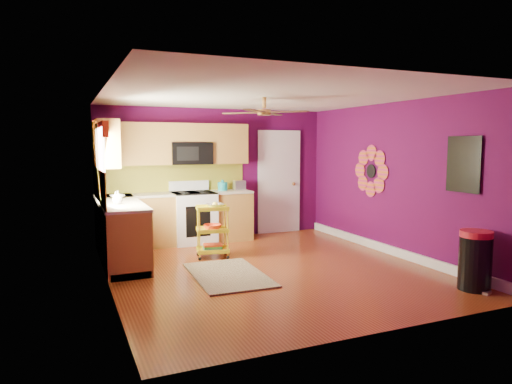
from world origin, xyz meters
name	(u,v)px	position (x,y,z in m)	size (l,w,h in m)	color
ground	(270,269)	(0.00, 0.00, 0.00)	(5.00, 5.00, 0.00)	maroon
room_envelope	(272,157)	(0.03, 0.00, 1.63)	(4.54, 5.04, 2.52)	#4E0940
lower_cabinets	(154,226)	(-1.35, 1.82, 0.43)	(2.81, 2.31, 0.94)	olive
electric_range	(193,217)	(-0.55, 2.17, 0.48)	(0.76, 0.66, 1.13)	white
upper_cabinetry	(154,145)	(-1.24, 2.17, 1.80)	(2.80, 2.30, 1.26)	olive
left_window	(101,150)	(-2.22, 1.05, 1.74)	(0.08, 1.35, 1.08)	white
panel_door	(279,183)	(1.35, 2.47, 1.02)	(0.95, 0.11, 2.15)	white
right_wall_art	(409,168)	(2.23, -0.34, 1.44)	(0.04, 2.74, 1.04)	black
ceiling_fan	(264,112)	(0.00, 0.20, 2.29)	(1.01, 1.01, 0.26)	#BF8C3F
shag_rug	(228,275)	(-0.68, -0.10, 0.01)	(0.95, 1.55, 0.02)	black
rolling_cart	(213,229)	(-0.56, 0.97, 0.46)	(0.56, 0.45, 0.90)	yellow
trash_can	(475,260)	(1.95, -1.89, 0.37)	(0.50, 0.50, 0.75)	black
teal_kettle	(223,186)	(0.05, 2.26, 1.02)	(0.18, 0.18, 0.21)	teal
toaster	(239,185)	(0.40, 2.27, 1.03)	(0.22, 0.15, 0.18)	beige
soap_bottle_a	(116,198)	(-2.03, 1.09, 1.03)	(0.08, 0.08, 0.17)	#EA3F72
soap_bottle_b	(118,196)	(-1.97, 1.36, 1.02)	(0.13, 0.13, 0.16)	white
counter_dish	(117,197)	(-1.93, 1.73, 0.97)	(0.23, 0.23, 0.06)	white
counter_cup	(117,201)	(-2.02, 0.98, 0.99)	(0.13, 0.13, 0.10)	white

